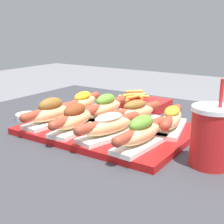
% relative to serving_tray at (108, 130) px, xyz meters
% --- Properties ---
extents(serving_tray, '(0.46, 0.34, 0.02)m').
position_rel_serving_tray_xyz_m(serving_tray, '(0.00, 0.00, 0.00)').
color(serving_tray, '#B71414').
rests_on(serving_tray, patio_table).
extents(hot_dog_0, '(0.07, 0.22, 0.08)m').
position_rel_serving_tray_xyz_m(hot_dog_0, '(-0.16, -0.07, 0.04)').
color(hot_dog_0, white).
rests_on(hot_dog_0, serving_tray).
extents(hot_dog_1, '(0.08, 0.22, 0.08)m').
position_rel_serving_tray_xyz_m(hot_dog_1, '(-0.06, -0.08, 0.04)').
color(hot_dog_1, white).
rests_on(hot_dog_1, serving_tray).
extents(hot_dog_2, '(0.10, 0.21, 0.07)m').
position_rel_serving_tray_xyz_m(hot_dog_2, '(0.05, -0.08, 0.04)').
color(hot_dog_2, white).
rests_on(hot_dog_2, serving_tray).
extents(hot_dog_3, '(0.07, 0.22, 0.08)m').
position_rel_serving_tray_xyz_m(hot_dog_3, '(0.15, -0.08, 0.04)').
color(hot_dog_3, white).
rests_on(hot_dog_3, serving_tray).
extents(hot_dog_4, '(0.09, 0.22, 0.07)m').
position_rel_serving_tray_xyz_m(hot_dog_4, '(-0.16, 0.08, 0.04)').
color(hot_dog_4, white).
rests_on(hot_dog_4, serving_tray).
extents(hot_dog_5, '(0.06, 0.22, 0.08)m').
position_rel_serving_tray_xyz_m(hot_dog_5, '(-0.06, 0.07, 0.04)').
color(hot_dog_5, white).
rests_on(hot_dog_5, serving_tray).
extents(hot_dog_6, '(0.10, 0.21, 0.07)m').
position_rel_serving_tray_xyz_m(hot_dog_6, '(0.05, 0.07, 0.04)').
color(hot_dog_6, white).
rests_on(hot_dog_6, serving_tray).
extents(hot_dog_7, '(0.10, 0.21, 0.07)m').
position_rel_serving_tray_xyz_m(hot_dog_7, '(0.16, 0.07, 0.04)').
color(hot_dog_7, white).
rests_on(hot_dog_7, serving_tray).
extents(sauce_bowl, '(0.08, 0.08, 0.02)m').
position_rel_serving_tray_xyz_m(sauce_bowl, '(-0.30, -0.04, 0.00)').
color(sauce_bowl, white).
rests_on(sauce_bowl, patio_table).
extents(drink_cup, '(0.10, 0.10, 0.19)m').
position_rel_serving_tray_xyz_m(drink_cup, '(0.31, -0.06, 0.06)').
color(drink_cup, red).
rests_on(drink_cup, patio_table).
extents(fries_basket, '(0.19, 0.15, 0.06)m').
position_rel_serving_tray_xyz_m(fries_basket, '(-0.06, 0.30, 0.01)').
color(fries_basket, red).
rests_on(fries_basket, patio_table).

